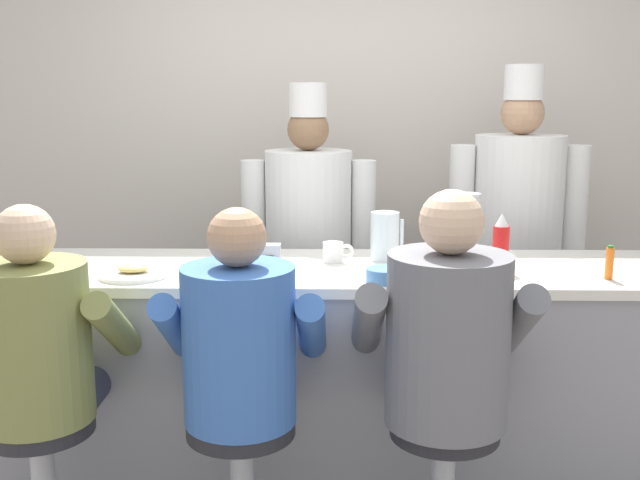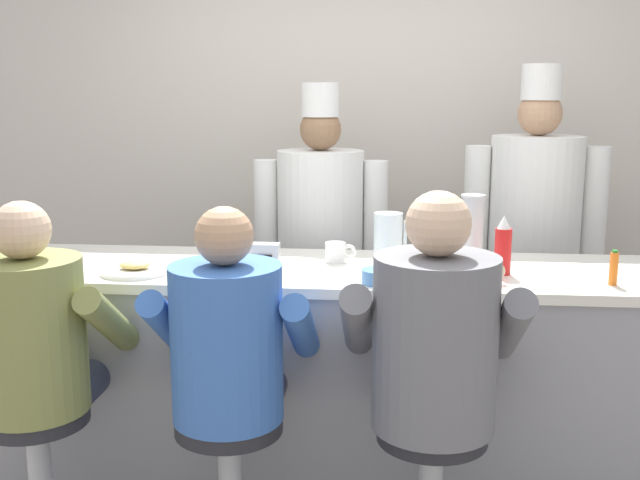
# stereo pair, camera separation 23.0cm
# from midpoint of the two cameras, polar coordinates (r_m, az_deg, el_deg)

# --- Properties ---
(wall_back) EXTENTS (10.00, 0.06, 2.70)m
(wall_back) POSITION_cam_midpoint_polar(r_m,az_deg,el_deg) (4.42, -0.19, 6.59)
(wall_back) COLOR beige
(wall_back) RESTS_ON ground_plane
(diner_counter) EXTENTS (2.83, 0.71, 0.99)m
(diner_counter) POSITION_cam_midpoint_polar(r_m,az_deg,el_deg) (3.24, -0.69, -10.66)
(diner_counter) COLOR gray
(diner_counter) RESTS_ON ground_plane
(ketchup_bottle_red) EXTENTS (0.07, 0.07, 0.24)m
(ketchup_bottle_red) POSITION_cam_midpoint_polar(r_m,az_deg,el_deg) (3.06, 11.54, -0.33)
(ketchup_bottle_red) COLOR red
(ketchup_bottle_red) RESTS_ON diner_counter
(hot_sauce_bottle_orange) EXTENTS (0.03, 0.03, 0.13)m
(hot_sauce_bottle_orange) POSITION_cam_midpoint_polar(r_m,az_deg,el_deg) (3.04, 19.20, -1.69)
(hot_sauce_bottle_orange) COLOR orange
(hot_sauce_bottle_orange) RESTS_ON diner_counter
(water_pitcher_clear) EXTENTS (0.14, 0.12, 0.21)m
(water_pitcher_clear) POSITION_cam_midpoint_polar(r_m,az_deg,el_deg) (3.20, 2.93, 0.28)
(water_pitcher_clear) COLOR silver
(water_pitcher_clear) RESTS_ON diner_counter
(breakfast_plate) EXTENTS (0.27, 0.27, 0.05)m
(breakfast_plate) POSITION_cam_midpoint_polar(r_m,az_deg,el_deg) (3.04, -16.16, -2.46)
(breakfast_plate) COLOR white
(breakfast_plate) RESTS_ON diner_counter
(cereal_bowl) EXTENTS (0.14, 0.14, 0.05)m
(cereal_bowl) POSITION_cam_midpoint_polar(r_m,az_deg,el_deg) (2.84, 2.62, -2.72)
(cereal_bowl) COLOR #4C7FB7
(cereal_bowl) RESTS_ON diner_counter
(coffee_mug_tan) EXTENTS (0.12, 0.08, 0.09)m
(coffee_mug_tan) POSITION_cam_midpoint_polar(r_m,az_deg,el_deg) (2.91, 10.34, -2.20)
(coffee_mug_tan) COLOR beige
(coffee_mug_tan) RESTS_ON diner_counter
(coffee_mug_white) EXTENTS (0.13, 0.09, 0.08)m
(coffee_mug_white) POSITION_cam_midpoint_polar(r_m,az_deg,el_deg) (3.17, -0.99, -0.95)
(coffee_mug_white) COLOR white
(coffee_mug_white) RESTS_ON diner_counter
(cup_stack_steel) EXTENTS (0.10, 0.10, 0.29)m
(cup_stack_steel) POSITION_cam_midpoint_polar(r_m,az_deg,el_deg) (3.21, 9.17, 0.96)
(cup_stack_steel) COLOR #B7BABF
(cup_stack_steel) RESTS_ON diner_counter
(napkin_dispenser_chrome) EXTENTS (0.12, 0.07, 0.12)m
(napkin_dispenser_chrome) POSITION_cam_midpoint_polar(r_m,az_deg,el_deg) (2.98, -6.37, -1.46)
(napkin_dispenser_chrome) COLOR silver
(napkin_dispenser_chrome) RESTS_ON diner_counter
(diner_seated_olive) EXTENTS (0.59, 0.58, 1.35)m
(diner_seated_olive) POSITION_cam_midpoint_polar(r_m,az_deg,el_deg) (2.80, -22.96, -8.11)
(diner_seated_olive) COLOR #B2B5BA
(diner_seated_olive) RESTS_ON ground_plane
(diner_seated_blue) EXTENTS (0.58, 0.57, 1.34)m
(diner_seated_blue) POSITION_cam_midpoint_polar(r_m,az_deg,el_deg) (2.60, -8.62, -8.89)
(diner_seated_blue) COLOR #B2B5BA
(diner_seated_blue) RESTS_ON ground_plane
(diner_seated_grey) EXTENTS (0.63, 0.62, 1.40)m
(diner_seated_grey) POSITION_cam_midpoint_polar(r_m,az_deg,el_deg) (2.57, 7.01, -8.38)
(diner_seated_grey) COLOR #B2B5BA
(diner_seated_grey) RESTS_ON ground_plane
(cook_in_whites_near) EXTENTS (0.68, 0.44, 1.75)m
(cook_in_whites_near) POSITION_cam_midpoint_polar(r_m,az_deg,el_deg) (3.84, -2.60, 0.04)
(cook_in_whites_near) COLOR #232328
(cook_in_whites_near) RESTS_ON ground_plane
(cook_in_whites_far) EXTENTS (0.72, 0.46, 1.84)m
(cook_in_whites_far) POSITION_cam_midpoint_polar(r_m,az_deg,el_deg) (4.02, 13.19, 0.98)
(cook_in_whites_far) COLOR #232328
(cook_in_whites_far) RESTS_ON ground_plane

